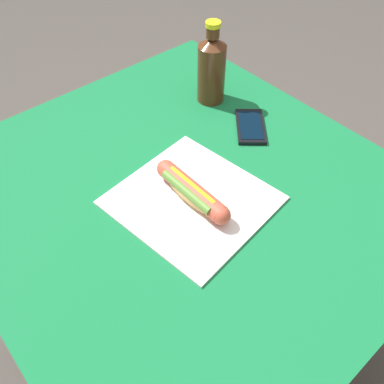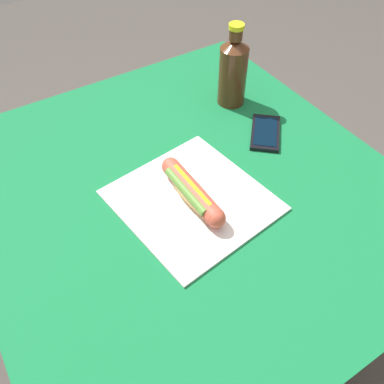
% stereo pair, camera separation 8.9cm
% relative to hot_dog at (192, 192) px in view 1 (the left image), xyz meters
% --- Properties ---
extents(ground_plane, '(6.00, 6.00, 0.00)m').
position_rel_hot_dog_xyz_m(ground_plane, '(0.05, -0.01, -0.76)').
color(ground_plane, '#47423D').
rests_on(ground_plane, ground).
extents(dining_table, '(1.00, 0.92, 0.72)m').
position_rel_hot_dog_xyz_m(dining_table, '(0.05, -0.01, -0.17)').
color(dining_table, brown).
rests_on(dining_table, ground).
extents(paper_wrapper, '(0.35, 0.34, 0.01)m').
position_rel_hot_dog_xyz_m(paper_wrapper, '(0.00, -0.00, -0.03)').
color(paper_wrapper, silver).
rests_on(paper_wrapper, dining_table).
extents(hot_dog, '(0.22, 0.05, 0.05)m').
position_rel_hot_dog_xyz_m(hot_dog, '(0.00, 0.00, 0.00)').
color(hot_dog, tan).
rests_on(hot_dog, paper_wrapper).
extents(cell_phone, '(0.15, 0.14, 0.01)m').
position_rel_hot_dog_xyz_m(cell_phone, '(0.09, -0.28, -0.03)').
color(cell_phone, black).
rests_on(cell_phone, dining_table).
extents(soda_bottle, '(0.08, 0.08, 0.22)m').
position_rel_hot_dog_xyz_m(soda_bottle, '(0.26, -0.29, 0.06)').
color(soda_bottle, '#4C2814').
rests_on(soda_bottle, dining_table).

